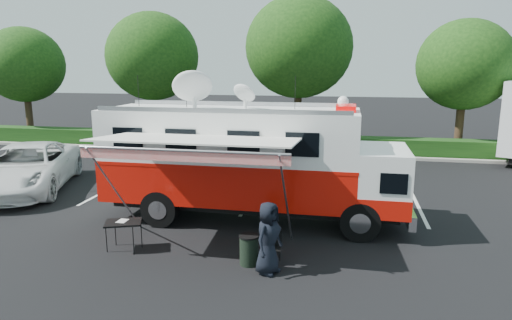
{
  "coord_description": "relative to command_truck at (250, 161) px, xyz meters",
  "views": [
    {
      "loc": [
        2.88,
        -13.86,
        4.98
      ],
      "look_at": [
        0.0,
        0.5,
        1.9
      ],
      "focal_mm": 32.0,
      "sensor_mm": 36.0,
      "label": 1
    }
  ],
  "objects": [
    {
      "name": "command_truck",
      "position": [
        0.0,
        0.0,
        0.0
      ],
      "size": [
        9.62,
        2.65,
        4.62
      ],
      "color": "black",
      "rests_on": "ground_plane"
    },
    {
      "name": "trash_bin",
      "position": [
        0.67,
        -3.31,
        -1.59
      ],
      "size": [
        0.52,
        0.52,
        0.78
      ],
      "color": "black",
      "rests_on": "ground_plane"
    },
    {
      "name": "stall_lines",
      "position": [
        -0.42,
        3.0,
        -1.98
      ],
      "size": [
        24.12,
        5.5,
        0.01
      ],
      "color": "silver",
      "rests_on": "ground_plane"
    },
    {
      "name": "folding_table",
      "position": [
        -2.87,
        -3.07,
        -1.22
      ],
      "size": [
        1.13,
        0.97,
        0.81
      ],
      "color": "black",
      "rests_on": "ground_plane"
    },
    {
      "name": "person",
      "position": [
        1.23,
        -3.68,
        -1.98
      ],
      "size": [
        0.86,
        1.02,
        1.79
      ],
      "primitive_type": "imported",
      "rotation": [
        0.0,
        0.0,
        1.18
      ],
      "color": "black",
      "rests_on": "ground_plane"
    },
    {
      "name": "folding_chair",
      "position": [
        1.25,
        -3.02,
        -1.51
      ],
      "size": [
        0.44,
        0.46,
        0.81
      ],
      "color": "black",
      "rests_on": "ground_plane"
    },
    {
      "name": "back_border",
      "position": [
        1.23,
        12.9,
        3.02
      ],
      "size": [
        60.0,
        6.14,
        8.87
      ],
      "color": "#9E998E",
      "rests_on": "ground_plane"
    },
    {
      "name": "ground_plane",
      "position": [
        0.08,
        0.0,
        -1.98
      ],
      "size": [
        120.0,
        120.0,
        0.0
      ],
      "primitive_type": "plane",
      "color": "black",
      "rests_on": "ground"
    },
    {
      "name": "white_suv",
      "position": [
        -9.56,
        1.76,
        -1.98
      ],
      "size": [
        5.14,
        7.28,
        1.84
      ],
      "primitive_type": "imported",
      "rotation": [
        0.0,
        0.0,
        0.35
      ],
      "color": "silver",
      "rests_on": "ground_plane"
    },
    {
      "name": "awning",
      "position": [
        -0.86,
        -2.75,
        1.0
      ],
      "size": [
        5.25,
        2.71,
        3.17
      ],
      "color": "silver",
      "rests_on": "ground_plane"
    }
  ]
}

